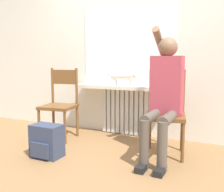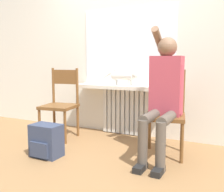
{
  "view_description": "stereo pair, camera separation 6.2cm",
  "coord_description": "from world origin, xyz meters",
  "px_view_note": "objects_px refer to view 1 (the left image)",
  "views": [
    {
      "loc": [
        1.44,
        -2.3,
        1.05
      ],
      "look_at": [
        0.0,
        0.7,
        0.62
      ],
      "focal_mm": 42.0,
      "sensor_mm": 36.0,
      "label": 1
    },
    {
      "loc": [
        1.49,
        -2.27,
        1.05
      ],
      "look_at": [
        0.0,
        0.7,
        0.62
      ],
      "focal_mm": 42.0,
      "sensor_mm": 36.0,
      "label": 2
    }
  ],
  "objects_px": {
    "chair_right": "(166,112)",
    "person": "(165,92)",
    "backpack": "(47,141)",
    "chair_left": "(60,103)",
    "cat": "(124,76)"
  },
  "relations": [
    {
      "from": "backpack",
      "to": "person",
      "type": "bearing_deg",
      "value": 25.13
    },
    {
      "from": "chair_right",
      "to": "backpack",
      "type": "xyz_separation_m",
      "value": [
        -1.16,
        -0.67,
        -0.31
      ]
    },
    {
      "from": "person",
      "to": "chair_right",
      "type": "bearing_deg",
      "value": 94.98
    },
    {
      "from": "chair_right",
      "to": "chair_left",
      "type": "bearing_deg",
      "value": 167.95
    },
    {
      "from": "chair_left",
      "to": "chair_right",
      "type": "distance_m",
      "value": 1.47
    },
    {
      "from": "chair_right",
      "to": "person",
      "type": "height_order",
      "value": "person"
    },
    {
      "from": "chair_left",
      "to": "person",
      "type": "distance_m",
      "value": 1.51
    },
    {
      "from": "chair_left",
      "to": "cat",
      "type": "height_order",
      "value": "chair_left"
    },
    {
      "from": "chair_right",
      "to": "backpack",
      "type": "height_order",
      "value": "chair_right"
    },
    {
      "from": "person",
      "to": "cat",
      "type": "height_order",
      "value": "person"
    },
    {
      "from": "chair_right",
      "to": "person",
      "type": "xyz_separation_m",
      "value": [
        0.01,
        -0.12,
        0.24
      ]
    },
    {
      "from": "person",
      "to": "backpack",
      "type": "xyz_separation_m",
      "value": [
        -1.17,
        -0.55,
        -0.55
      ]
    },
    {
      "from": "cat",
      "to": "chair_right",
      "type": "bearing_deg",
      "value": -33.42
    },
    {
      "from": "chair_right",
      "to": "cat",
      "type": "relative_size",
      "value": 1.77
    },
    {
      "from": "backpack",
      "to": "chair_left",
      "type": "bearing_deg",
      "value": 114.92
    }
  ]
}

